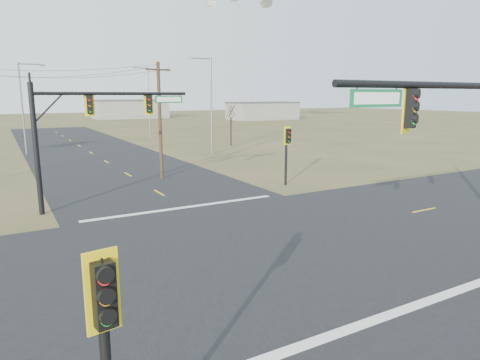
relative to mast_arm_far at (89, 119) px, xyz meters
name	(u,v)px	position (x,y,z in m)	size (l,w,h in m)	color
ground	(248,245)	(4.62, -10.23, -5.28)	(320.00, 320.00, 0.00)	brown
road_ew	(248,245)	(4.62, -10.23, -5.27)	(160.00, 14.00, 0.02)	black
road_ns	(248,245)	(4.62, -10.23, -5.27)	(14.00, 160.00, 0.02)	black
stop_bar_near	(375,320)	(4.62, -17.73, -5.25)	(12.00, 0.40, 0.01)	silver
stop_bar_far	(184,207)	(4.62, -2.73, -5.25)	(12.00, 0.40, 0.01)	silver
mast_arm_far	(89,119)	(0.00, 0.00, 0.00)	(9.04, 0.48, 7.33)	black
pedestal_signal_ne	(287,142)	(13.82, -0.39, -2.06)	(0.58, 0.50, 4.41)	black
pedestal_signal_sw	(105,321)	(-3.52, -19.59, -2.09)	(0.61, 0.53, 4.36)	black
utility_pole_near	(160,119)	(6.57, 6.71, -0.51)	(2.20, 0.68, 9.16)	#48351E
streetlight_a	(209,100)	(16.32, 18.03, 0.76)	(3.01, 0.49, 10.75)	slate
streetlight_b	(147,99)	(15.88, 39.14, 0.82)	(3.04, 0.50, 10.85)	slate
streetlight_c	(24,104)	(-1.79, 27.67, 0.44)	(2.84, 0.31, 10.18)	slate
bare_tree_c	(231,110)	(22.37, 24.20, -0.51)	(3.34, 3.34, 6.07)	black
warehouse_mid	(130,109)	(29.62, 99.77, -2.78)	(20.00, 12.00, 5.00)	gray
warehouse_right	(262,111)	(59.62, 74.77, -3.03)	(18.00, 10.00, 4.50)	gray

